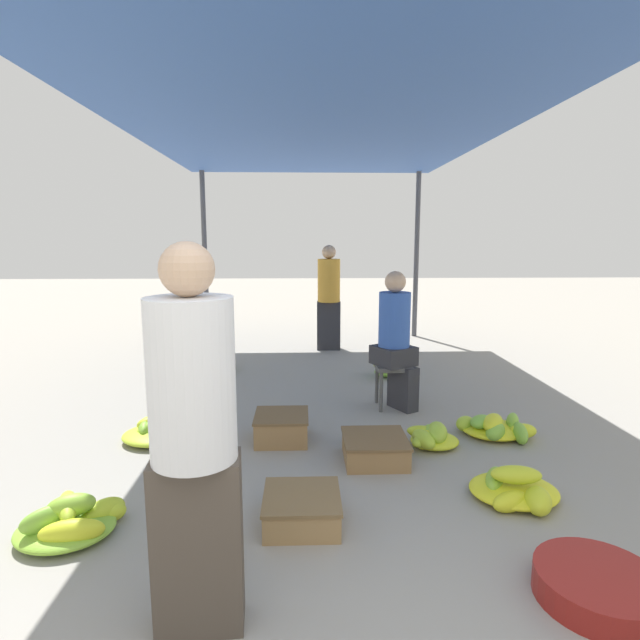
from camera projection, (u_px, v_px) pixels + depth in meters
canopy_post_back_left at (205, 256)px, 8.15m from camera, size 0.08×0.08×2.71m
canopy_post_back_right at (416, 256)px, 8.27m from camera, size 0.08×0.08×2.71m
canopy_tarp at (317, 118)px, 4.60m from camera, size 3.89×7.28×0.04m
vendor_foreground at (194, 437)px, 1.99m from camera, size 0.37×0.37×1.62m
stool at (393, 373)px, 4.83m from camera, size 0.34×0.34×0.43m
vendor_seated at (396, 338)px, 4.76m from camera, size 0.46×0.46×1.33m
basin_black at (599, 587)px, 2.26m from camera, size 0.56×0.56×0.13m
banana_pile_left_0 at (73, 521)px, 2.75m from camera, size 0.56×0.50×0.24m
banana_pile_left_1 at (158, 430)px, 4.08m from camera, size 0.60×0.49×0.19m
banana_pile_left_2 at (219, 364)px, 6.22m from camera, size 0.36×0.44×0.20m
banana_pile_right_0 at (497, 428)px, 4.13m from camera, size 0.65×0.54×0.20m
banana_pile_right_1 at (515, 490)px, 3.12m from camera, size 0.55×0.56×0.23m
banana_pile_right_2 at (431, 437)px, 3.93m from camera, size 0.43×0.39×0.19m
banana_pile_right_3 at (388, 367)px, 5.97m from camera, size 0.42×0.39×0.28m
crate_near at (302, 509)px, 2.87m from camera, size 0.44×0.44×0.18m
crate_mid at (282, 427)px, 4.06m from camera, size 0.43×0.43×0.22m
crate_far at (375, 449)px, 3.69m from camera, size 0.47×0.47×0.18m
shopper_walking_mid at (329, 296)px, 7.33m from camera, size 0.35×0.35×1.54m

